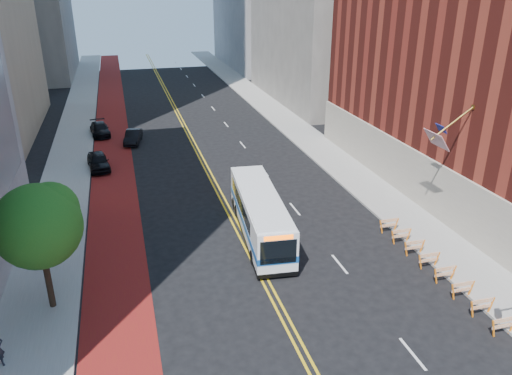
{
  "coord_description": "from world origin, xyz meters",
  "views": [
    {
      "loc": [
        -6.86,
        -17.44,
        15.79
      ],
      "look_at": [
        0.16,
        8.0,
        4.69
      ],
      "focal_mm": 35.0,
      "sensor_mm": 36.0,
      "label": 1
    }
  ],
  "objects_px": {
    "car_c": "(100,129)",
    "street_tree": "(39,223)",
    "transit_bus": "(260,213)",
    "car_b": "(133,137)",
    "car_a": "(98,161)"
  },
  "relations": [
    {
      "from": "car_c",
      "to": "street_tree",
      "type": "bearing_deg",
      "value": -100.32
    },
    {
      "from": "street_tree",
      "to": "transit_bus",
      "type": "bearing_deg",
      "value": 21.28
    },
    {
      "from": "car_b",
      "to": "street_tree",
      "type": "bearing_deg",
      "value": -89.59
    },
    {
      "from": "car_c",
      "to": "car_a",
      "type": "bearing_deg",
      "value": -96.78
    },
    {
      "from": "street_tree",
      "to": "car_c",
      "type": "distance_m",
      "value": 31.73
    },
    {
      "from": "street_tree",
      "to": "car_a",
      "type": "height_order",
      "value": "street_tree"
    },
    {
      "from": "street_tree",
      "to": "car_a",
      "type": "xyz_separation_m",
      "value": [
        1.94,
        20.56,
        -4.18
      ]
    },
    {
      "from": "street_tree",
      "to": "car_c",
      "type": "bearing_deg",
      "value": 86.46
    },
    {
      "from": "transit_bus",
      "to": "car_b",
      "type": "xyz_separation_m",
      "value": [
        -7.16,
        22.71,
        -0.9
      ]
    },
    {
      "from": "transit_bus",
      "to": "car_c",
      "type": "relative_size",
      "value": 2.41
    },
    {
      "from": "transit_bus",
      "to": "car_b",
      "type": "relative_size",
      "value": 2.72
    },
    {
      "from": "car_a",
      "to": "transit_bus",
      "type": "bearing_deg",
      "value": -63.91
    },
    {
      "from": "transit_bus",
      "to": "car_c",
      "type": "height_order",
      "value": "transit_bus"
    },
    {
      "from": "car_a",
      "to": "car_c",
      "type": "xyz_separation_m",
      "value": [
        0.0,
        10.83,
        -0.06
      ]
    },
    {
      "from": "car_a",
      "to": "car_c",
      "type": "relative_size",
      "value": 0.93
    }
  ]
}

